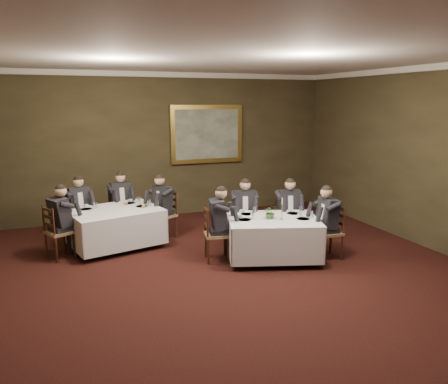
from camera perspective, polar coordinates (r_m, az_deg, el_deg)
ground at (r=6.74m, az=4.48°, el=-13.05°), size 10.00×10.00×0.00m
ceiling at (r=6.15m, az=5.03°, el=18.03°), size 8.00×10.00×0.10m
back_wall at (r=10.90m, az=-6.69°, el=6.05°), size 8.00×0.10×3.50m
crown_molding at (r=6.15m, az=5.02°, el=17.47°), size 8.00×10.00×0.12m
table_main at (r=7.97m, az=6.40°, el=-5.64°), size 1.92×1.67×0.67m
table_second at (r=8.82m, az=-14.01°, el=-4.20°), size 1.94×1.65×0.67m
chair_main_backleft at (r=8.75m, az=2.65°, el=-5.11°), size 0.54×0.53×1.00m
diner_main_backleft at (r=8.68m, az=2.67°, el=-3.69°), size 0.52×0.57×1.35m
chair_main_backright at (r=8.88m, az=8.26°, el=-4.97°), size 0.51×0.50×1.00m
diner_main_backright at (r=8.80m, az=8.32°, el=-3.57°), size 0.49×0.55×1.35m
chair_main_endleft at (r=7.92m, az=-1.03°, el=-6.94°), size 0.50×0.51×1.00m
diner_main_endleft at (r=7.85m, az=-0.95°, el=-5.36°), size 0.55×0.48×1.35m
chair_main_endright at (r=8.25m, az=13.46°, el=-6.49°), size 0.44×0.46×1.00m
diner_main_endright at (r=8.18m, az=13.46°, el=-4.98°), size 0.50×0.44×1.35m
chair_sec_backleft at (r=9.53m, az=-18.36°, el=-4.30°), size 0.56×0.55×1.00m
diner_sec_backleft at (r=9.46m, az=-18.43°, el=-2.99°), size 0.55×0.59×1.35m
chair_sec_backright at (r=9.80m, az=-13.28°, el=-3.57°), size 0.51×0.49×1.00m
diner_sec_backright at (r=9.73m, az=-13.32°, el=-2.29°), size 0.48×0.54×1.35m
chair_sec_endright at (r=9.27m, az=-7.79°, el=-4.23°), size 0.57×0.58×1.00m
diner_sec_endright at (r=9.20m, az=-7.89°, el=-2.88°), size 0.61×0.57×1.35m
chair_sec_endleft at (r=8.57m, az=-20.65°, el=-6.24°), size 0.57×0.58×1.00m
diner_sec_endleft at (r=8.51m, az=-20.69°, el=-4.76°), size 0.61×0.57×1.35m
centerpiece at (r=7.82m, az=6.10°, el=-2.53°), size 0.27×0.24×0.27m
candlestick at (r=7.80m, az=7.57°, el=-2.51°), size 0.06×0.06×0.41m
place_setting_table_main at (r=8.18m, az=3.29°, el=-2.59°), size 0.33×0.31×0.14m
place_setting_table_second at (r=8.95m, az=-17.31°, el=-1.86°), size 0.33×0.31×0.14m
painting at (r=11.06m, az=-2.25°, el=7.56°), size 1.87×0.09×1.45m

